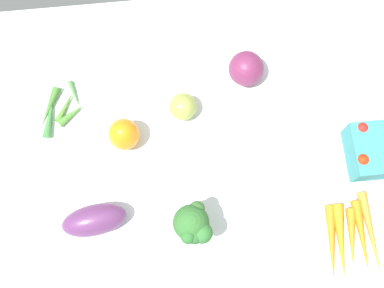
{
  "coord_description": "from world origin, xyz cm",
  "views": [
    {
      "loc": [
        -2.73,
        -27.83,
        104.79
      ],
      "look_at": [
        0.0,
        0.0,
        4.0
      ],
      "focal_mm": 44.85,
      "sensor_mm": 36.0,
      "label": 1
    }
  ],
  "objects_px": {
    "carrot_bunch": "(351,239)",
    "eggplant": "(94,220)",
    "okra_pile": "(58,110)",
    "heirloom_tomato_green": "(183,107)",
    "red_onion_center": "(246,69)",
    "bell_pepper_orange": "(124,134)",
    "berry_basket": "(377,151)",
    "broccoli_head": "(193,225)"
  },
  "relations": [
    {
      "from": "carrot_bunch",
      "to": "red_onion_center",
      "type": "relative_size",
      "value": 2.26
    },
    {
      "from": "red_onion_center",
      "to": "berry_basket",
      "type": "distance_m",
      "value": 0.33
    },
    {
      "from": "red_onion_center",
      "to": "broccoli_head",
      "type": "xyz_separation_m",
      "value": [
        -0.15,
        -0.34,
        0.04
      ]
    },
    {
      "from": "okra_pile",
      "to": "broccoli_head",
      "type": "xyz_separation_m",
      "value": [
        0.28,
        -0.29,
        0.07
      ]
    },
    {
      "from": "broccoli_head",
      "to": "berry_basket",
      "type": "bearing_deg",
      "value": 16.62
    },
    {
      "from": "bell_pepper_orange",
      "to": "heirloom_tomato_green",
      "type": "bearing_deg",
      "value": 22.32
    },
    {
      "from": "red_onion_center",
      "to": "eggplant",
      "type": "distance_m",
      "value": 0.47
    },
    {
      "from": "eggplant",
      "to": "heirloom_tomato_green",
      "type": "distance_m",
      "value": 0.31
    },
    {
      "from": "carrot_bunch",
      "to": "heirloom_tomato_green",
      "type": "bearing_deg",
      "value": 135.35
    },
    {
      "from": "eggplant",
      "to": "bell_pepper_orange",
      "type": "distance_m",
      "value": 0.19
    },
    {
      "from": "bell_pepper_orange",
      "to": "broccoli_head",
      "type": "xyz_separation_m",
      "value": [
        0.13,
        -0.21,
        0.03
      ]
    },
    {
      "from": "carrot_bunch",
      "to": "eggplant",
      "type": "relative_size",
      "value": 1.33
    },
    {
      "from": "okra_pile",
      "to": "heirloom_tomato_green",
      "type": "relative_size",
      "value": 2.14
    },
    {
      "from": "red_onion_center",
      "to": "bell_pepper_orange",
      "type": "xyz_separation_m",
      "value": [
        -0.28,
        -0.13,
        0.0
      ]
    },
    {
      "from": "red_onion_center",
      "to": "eggplant",
      "type": "relative_size",
      "value": 0.59
    },
    {
      "from": "eggplant",
      "to": "heirloom_tomato_green",
      "type": "relative_size",
      "value": 2.19
    },
    {
      "from": "berry_basket",
      "to": "bell_pepper_orange",
      "type": "distance_m",
      "value": 0.54
    },
    {
      "from": "okra_pile",
      "to": "eggplant",
      "type": "height_order",
      "value": "eggplant"
    },
    {
      "from": "berry_basket",
      "to": "broccoli_head",
      "type": "height_order",
      "value": "broccoli_head"
    },
    {
      "from": "heirloom_tomato_green",
      "to": "broccoli_head",
      "type": "height_order",
      "value": "broccoli_head"
    },
    {
      "from": "berry_basket",
      "to": "eggplant",
      "type": "bearing_deg",
      "value": -171.74
    },
    {
      "from": "berry_basket",
      "to": "heirloom_tomato_green",
      "type": "relative_size",
      "value": 1.89
    },
    {
      "from": "eggplant",
      "to": "broccoli_head",
      "type": "distance_m",
      "value": 0.21
    },
    {
      "from": "red_onion_center",
      "to": "broccoli_head",
      "type": "height_order",
      "value": "broccoli_head"
    },
    {
      "from": "heirloom_tomato_green",
      "to": "bell_pepper_orange",
      "type": "distance_m",
      "value": 0.14
    },
    {
      "from": "red_onion_center",
      "to": "heirloom_tomato_green",
      "type": "bearing_deg",
      "value": -153.88
    },
    {
      "from": "eggplant",
      "to": "bell_pepper_orange",
      "type": "xyz_separation_m",
      "value": [
        0.07,
        0.18,
        0.01
      ]
    },
    {
      "from": "carrot_bunch",
      "to": "red_onion_center",
      "type": "distance_m",
      "value": 0.43
    },
    {
      "from": "red_onion_center",
      "to": "bell_pepper_orange",
      "type": "distance_m",
      "value": 0.31
    },
    {
      "from": "carrot_bunch",
      "to": "eggplant",
      "type": "xyz_separation_m",
      "value": [
        -0.53,
        0.09,
        0.02
      ]
    },
    {
      "from": "okra_pile",
      "to": "heirloom_tomato_green",
      "type": "bearing_deg",
      "value": -5.47
    },
    {
      "from": "carrot_bunch",
      "to": "eggplant",
      "type": "height_order",
      "value": "eggplant"
    },
    {
      "from": "red_onion_center",
      "to": "okra_pile",
      "type": "bearing_deg",
      "value": -173.84
    },
    {
      "from": "heirloom_tomato_green",
      "to": "broccoli_head",
      "type": "distance_m",
      "value": 0.27
    },
    {
      "from": "red_onion_center",
      "to": "broccoli_head",
      "type": "bearing_deg",
      "value": -114.52
    },
    {
      "from": "eggplant",
      "to": "bell_pepper_orange",
      "type": "height_order",
      "value": "bell_pepper_orange"
    },
    {
      "from": "carrot_bunch",
      "to": "heirloom_tomato_green",
      "type": "distance_m",
      "value": 0.45
    },
    {
      "from": "okra_pile",
      "to": "berry_basket",
      "type": "distance_m",
      "value": 0.71
    },
    {
      "from": "carrot_bunch",
      "to": "berry_basket",
      "type": "distance_m",
      "value": 0.2
    },
    {
      "from": "berry_basket",
      "to": "heirloom_tomato_green",
      "type": "height_order",
      "value": "berry_basket"
    },
    {
      "from": "eggplant",
      "to": "broccoli_head",
      "type": "height_order",
      "value": "broccoli_head"
    },
    {
      "from": "berry_basket",
      "to": "bell_pepper_orange",
      "type": "height_order",
      "value": "bell_pepper_orange"
    }
  ]
}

